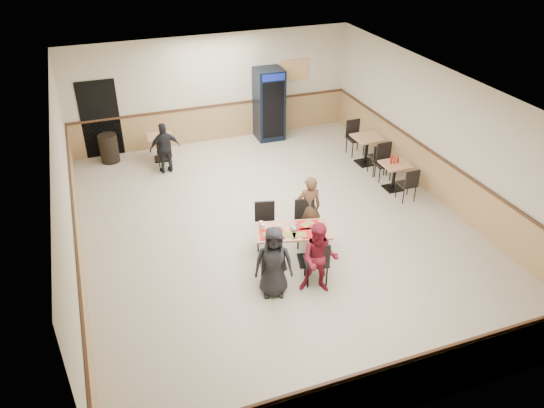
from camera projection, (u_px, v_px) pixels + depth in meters
name	position (u px, v px, depth m)	size (l,w,h in m)	color
ground	(276.00, 228.00, 11.42)	(10.00, 10.00, 0.00)	beige
room_shell	(306.00, 145.00, 13.70)	(10.00, 10.00, 10.00)	silver
main_table	(292.00, 241.00, 10.10)	(1.55, 1.03, 0.76)	black
main_chairs	(290.00, 242.00, 10.11)	(1.62, 1.91, 0.96)	black
diner_woman_left	(274.00, 262.00, 9.23)	(0.67, 0.44, 1.38)	black
diner_woman_right	(319.00, 259.00, 9.30)	(0.68, 0.53, 1.40)	maroon
diner_man_opposite	(309.00, 208.00, 10.77)	(0.51, 0.34, 1.41)	brown
lone_diner	(165.00, 148.00, 13.33)	(0.78, 0.32, 1.33)	black
tabletop_clutter	(292.00, 231.00, 9.91)	(1.27, 0.82, 0.12)	red
side_table_near	(395.00, 172.00, 12.66)	(0.64, 0.64, 0.68)	black
side_table_near_chair_south	(407.00, 183.00, 12.24)	(0.40, 0.40, 0.86)	black
side_table_near_chair_north	(383.00, 164.00, 13.11)	(0.40, 0.40, 0.86)	black
side_table_far	(367.00, 146.00, 13.83)	(0.72, 0.72, 0.76)	black
side_table_far_chair_south	(379.00, 156.00, 13.35)	(0.45, 0.45, 0.96)	black
side_table_far_chair_north	(356.00, 138.00, 14.33)	(0.45, 0.45, 0.96)	black
condiment_caddy	(394.00, 160.00, 12.53)	(0.23, 0.06, 0.20)	#BC0D0F
back_table	(161.00, 144.00, 14.06)	(0.70, 0.70, 0.68)	black
back_table_chair_lone	(164.00, 153.00, 13.64)	(0.40, 0.40, 0.86)	black
pepsi_cooler	(269.00, 104.00, 15.04)	(0.79, 0.79, 2.03)	black
trash_bin	(109.00, 148.00, 13.99)	(0.48, 0.48, 0.76)	black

